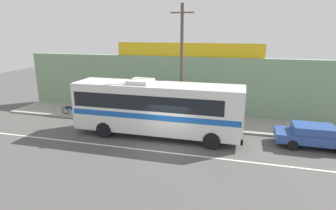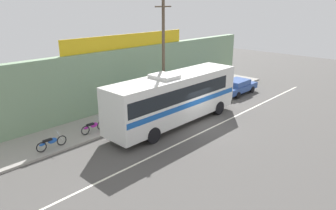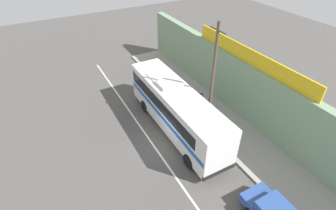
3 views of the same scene
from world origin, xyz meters
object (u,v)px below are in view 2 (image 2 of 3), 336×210
intercity_bus (174,96)px  utility_pole (163,56)px  parked_car (237,86)px  motorcycle_black (93,126)px  pedestrian_far_right (129,104)px  motorcycle_blue (51,142)px

intercity_bus → utility_pole: bearing=61.7°
utility_pole → parked_car: bearing=-9.7°
motorcycle_black → parked_car: bearing=-7.4°
pedestrian_far_right → motorcycle_blue: bearing=-172.1°
intercity_bus → parked_car: (9.75, 0.75, -1.33)m
intercity_bus → pedestrian_far_right: intercity_bus is taller
parked_car → motorcycle_black: bearing=172.6°
intercity_bus → pedestrian_far_right: bearing=113.1°
utility_pole → motorcycle_blue: utility_pole is taller
intercity_bus → motorcycle_blue: (-8.07, 2.38, -1.50)m
motorcycle_black → motorcycle_blue: (-3.04, -0.29, 0.00)m
utility_pole → pedestrian_far_right: (-2.61, 1.08, -3.46)m
motorcycle_black → pedestrian_far_right: bearing=10.0°
utility_pole → pedestrian_far_right: utility_pole is taller
motorcycle_blue → pedestrian_far_right: 6.74m
motorcycle_black → utility_pole: bearing=-4.1°
motorcycle_blue → pedestrian_far_right: bearing=7.9°
motorcycle_black → motorcycle_blue: same height
parked_car → motorcycle_black: parked_car is taller
intercity_bus → pedestrian_far_right: 3.73m
utility_pole → motorcycle_blue: 10.07m
intercity_bus → pedestrian_far_right: size_ratio=6.98×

